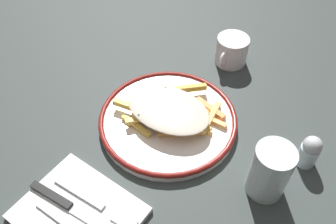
# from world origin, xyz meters

# --- Properties ---
(ground_plane) EXTENTS (2.60, 2.60, 0.00)m
(ground_plane) POSITION_xyz_m (0.00, 0.00, 0.00)
(ground_plane) COLOR #323A38
(plate) EXTENTS (0.30, 0.30, 0.02)m
(plate) POSITION_xyz_m (0.00, 0.00, 0.01)
(plate) COLOR white
(plate) RESTS_ON ground_plane
(fries_heap) EXTENTS (0.19, 0.23, 0.04)m
(fries_heap) POSITION_xyz_m (-0.01, 0.01, 0.04)
(fries_heap) COLOR #E1A556
(fries_heap) RESTS_ON plate
(napkin) EXTENTS (0.17, 0.21, 0.01)m
(napkin) POSITION_xyz_m (0.26, -0.01, 0.01)
(napkin) COLOR silver
(napkin) RESTS_ON ground_plane
(fork) EXTENTS (0.03, 0.18, 0.01)m
(fork) POSITION_xyz_m (0.23, 0.00, 0.01)
(fork) COLOR silver
(fork) RESTS_ON napkin
(knife) EXTENTS (0.03, 0.21, 0.01)m
(knife) POSITION_xyz_m (0.26, -0.03, 0.02)
(knife) COLOR black
(knife) RESTS_ON napkin
(water_glass) EXTENTS (0.07, 0.07, 0.11)m
(water_glass) POSITION_xyz_m (0.03, 0.23, 0.06)
(water_glass) COLOR silver
(water_glass) RESTS_ON ground_plane
(coffee_mug) EXTENTS (0.10, 0.08, 0.07)m
(coffee_mug) POSITION_xyz_m (-0.26, 0.02, 0.04)
(coffee_mug) COLOR white
(coffee_mug) RESTS_ON ground_plane
(salt_shaker) EXTENTS (0.04, 0.04, 0.07)m
(salt_shaker) POSITION_xyz_m (-0.07, 0.28, 0.04)
(salt_shaker) COLOR silver
(salt_shaker) RESTS_ON ground_plane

